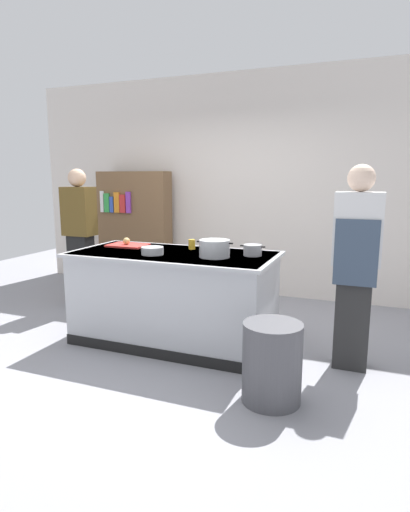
# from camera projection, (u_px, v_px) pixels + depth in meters

# --- Properties ---
(ground_plane) EXTENTS (10.00, 10.00, 0.00)m
(ground_plane) POSITION_uv_depth(u_px,v_px,m) (175.00, 341.00, 4.28)
(ground_plane) COLOR gray
(back_wall) EXTENTS (6.40, 0.12, 3.00)m
(back_wall) POSITION_uv_depth(u_px,v_px,m) (239.00, 186.00, 5.93)
(back_wall) COLOR silver
(back_wall) RESTS_ON ground_plane
(counter_island) EXTENTS (1.98, 0.98, 0.90)m
(counter_island) POSITION_uv_depth(u_px,v_px,m) (174.00, 296.00, 4.20)
(counter_island) COLOR #B7BABF
(counter_island) RESTS_ON ground_plane
(cutting_board) EXTENTS (0.40, 0.28, 0.02)m
(cutting_board) POSITION_uv_depth(u_px,v_px,m) (128.00, 245.00, 4.50)
(cutting_board) COLOR red
(cutting_board) RESTS_ON counter_island
(onion) EXTENTS (0.07, 0.07, 0.07)m
(onion) POSITION_uv_depth(u_px,v_px,m) (126.00, 241.00, 4.49)
(onion) COLOR tan
(onion) RESTS_ON cutting_board
(stock_pot) EXTENTS (0.35, 0.28, 0.16)m
(stock_pot) POSITION_uv_depth(u_px,v_px,m) (215.00, 248.00, 3.88)
(stock_pot) COLOR #B7BABF
(stock_pot) RESTS_ON counter_island
(sauce_pan) EXTENTS (0.24, 0.17, 0.10)m
(sauce_pan) POSITION_uv_depth(u_px,v_px,m) (253.00, 250.00, 3.95)
(sauce_pan) COLOR #99999E
(sauce_pan) RESTS_ON counter_island
(mixing_bowl) EXTENTS (0.21, 0.21, 0.07)m
(mixing_bowl) POSITION_uv_depth(u_px,v_px,m) (152.00, 251.00, 4.02)
(mixing_bowl) COLOR #B7BABF
(mixing_bowl) RESTS_ON counter_island
(juice_cup) EXTENTS (0.07, 0.07, 0.10)m
(juice_cup) POSITION_uv_depth(u_px,v_px,m) (192.00, 244.00, 4.31)
(juice_cup) COLOR yellow
(juice_cup) RESTS_ON counter_island
(trash_bin) EXTENTS (0.43, 0.43, 0.59)m
(trash_bin) POSITION_uv_depth(u_px,v_px,m) (272.00, 363.00, 3.09)
(trash_bin) COLOR #4C4C51
(trash_bin) RESTS_ON ground_plane
(person_chef) EXTENTS (0.38, 0.25, 1.72)m
(person_chef) POSITION_uv_depth(u_px,v_px,m) (356.00, 263.00, 3.54)
(person_chef) COLOR #282828
(person_chef) RESTS_ON ground_plane
(person_guest) EXTENTS (0.38, 0.24, 1.72)m
(person_guest) POSITION_uv_depth(u_px,v_px,m) (80.00, 234.00, 5.35)
(person_guest) COLOR black
(person_guest) RESTS_ON ground_plane
(bookshelf) EXTENTS (1.10, 0.31, 1.70)m
(bookshelf) POSITION_uv_depth(u_px,v_px,m) (135.00, 230.00, 6.32)
(bookshelf) COLOR brown
(bookshelf) RESTS_ON ground_plane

